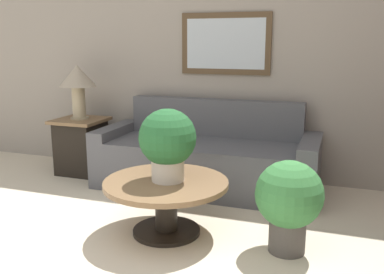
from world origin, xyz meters
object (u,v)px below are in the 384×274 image
Objects in this scene: table_lamp at (78,81)px; potted_plant_floor at (289,200)px; side_table at (81,145)px; couch_main at (206,159)px; coffee_table at (166,195)px; potted_plant_on_table at (168,141)px.

potted_plant_floor is at bearing -25.09° from table_lamp.
couch_main is at bearing -0.34° from side_table.
potted_plant_floor is (2.46, -1.15, -0.66)m from table_lamp.
table_lamp is (0.00, 0.00, 0.73)m from side_table.
coffee_table is at bearing -179.84° from potted_plant_floor.
table_lamp is 2.79m from potted_plant_floor.
couch_main is 3.72× the size of table_lamp.
couch_main is at bearing 92.32° from potted_plant_on_table.
potted_plant_on_table reaches higher than couch_main.
potted_plant_floor is (0.93, 0.00, 0.08)m from coffee_table.
potted_plant_floor is at bearing 0.16° from coffee_table.
coffee_table is 1.44× the size of potted_plant_floor.
table_lamp is (-1.49, 0.01, 0.76)m from couch_main.
coffee_table is 1.54× the size of side_table.
couch_main is 4.01× the size of potted_plant_on_table.
potted_plant_on_table is (0.01, 0.01, 0.43)m from coffee_table.
potted_plant_floor reaches higher than coffee_table.
side_table is at bearing 142.94° from coffee_table.
table_lamp is at bearing 142.94° from coffee_table.
table_lamp is at bearing 154.91° from potted_plant_floor.
couch_main is 1.15m from coffee_table.
coffee_table is 0.93m from potted_plant_floor.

